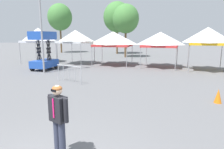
{
  "coord_description": "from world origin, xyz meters",
  "views": [
    {
      "loc": [
        2.36,
        -3.12,
        2.88
      ],
      "look_at": [
        -0.07,
        4.73,
        1.3
      ],
      "focal_mm": 32.17,
      "sensor_mm": 36.0,
      "label": 1
    }
  ],
  "objects": [
    {
      "name": "tree_behind_tents_center",
      "position": [
        -16.63,
        28.09,
        6.03
      ],
      "size": [
        4.11,
        4.11,
        8.31
      ],
      "color": "brown",
      "rests_on": "ground"
    },
    {
      "name": "tree_behind_tents_left",
      "position": [
        -4.08,
        23.9,
        5.13
      ],
      "size": [
        3.51,
        3.51,
        7.09
      ],
      "color": "brown",
      "rests_on": "ground"
    },
    {
      "name": "canopy_tent_behind_left",
      "position": [
        -11.83,
        15.67,
        2.97
      ],
      "size": [
        3.12,
        3.12,
        3.76
      ],
      "color": "#9E9EA3",
      "rests_on": "ground"
    },
    {
      "name": "traffic_cone_lot_center",
      "position": [
        4.3,
        6.26,
        0.31
      ],
      "size": [
        0.32,
        0.32,
        0.63
      ],
      "primitive_type": "cone",
      "color": "orange",
      "rests_on": "ground"
    },
    {
      "name": "canopy_tent_far_left",
      "position": [
        -7.45,
        15.82,
        2.82
      ],
      "size": [
        3.22,
        3.22,
        3.48
      ],
      "color": "#9E9EA3",
      "rests_on": "ground"
    },
    {
      "name": "person_foreground",
      "position": [
        -0.14,
        0.73,
        1.03
      ],
      "size": [
        0.62,
        0.37,
        1.78
      ],
      "color": "#33384C",
      "rests_on": "ground"
    },
    {
      "name": "light_pole_near_lift",
      "position": [
        -7.44,
        10.27,
        4.77
      ],
      "size": [
        0.36,
        0.36,
        8.41
      ],
      "color": "#9E9EA3",
      "rests_on": "ground"
    },
    {
      "name": "scissor_lift",
      "position": [
        -8.31,
        11.58,
        1.04
      ],
      "size": [
        1.42,
        2.31,
        3.25
      ],
      "color": "black",
      "rests_on": "ground"
    },
    {
      "name": "canopy_tent_center",
      "position": [
        1.08,
        16.01,
        2.56
      ],
      "size": [
        3.3,
        3.3,
        3.25
      ],
      "color": "#9E9EA3",
      "rests_on": "ground"
    },
    {
      "name": "tree_behind_tents_right",
      "position": [
        -6.67,
        28.85,
        5.84
      ],
      "size": [
        4.41,
        4.41,
        8.28
      ],
      "color": "brown",
      "rests_on": "ground"
    },
    {
      "name": "canopy_tent_right_of_center",
      "position": [
        4.92,
        15.21,
        2.87
      ],
      "size": [
        2.94,
        2.94,
        3.6
      ],
      "color": "#9E9EA3",
      "rests_on": "ground"
    },
    {
      "name": "canopy_tent_behind_center",
      "position": [
        -3.5,
        16.18,
        2.59
      ],
      "size": [
        3.69,
        3.69,
        3.3
      ],
      "color": "#9E9EA3",
      "rests_on": "ground"
    },
    {
      "name": "crowd_barrier_near_person",
      "position": [
        -3.85,
        7.87,
        0.75
      ],
      "size": [
        2.02,
        0.67,
        1.08
      ],
      "color": "#B7BABF",
      "rests_on": "ground"
    }
  ]
}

